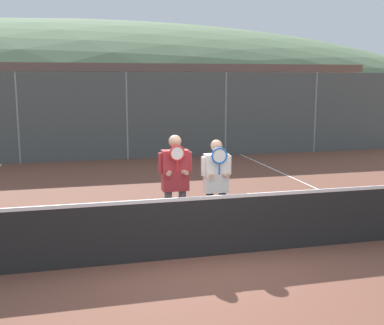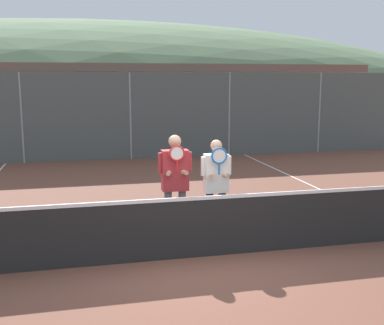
{
  "view_description": "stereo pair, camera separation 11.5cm",
  "coord_description": "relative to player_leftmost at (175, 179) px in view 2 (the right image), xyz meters",
  "views": [
    {
      "loc": [
        -1.83,
        -7.03,
        2.8
      ],
      "look_at": [
        0.18,
        1.07,
        1.34
      ],
      "focal_mm": 45.0,
      "sensor_mm": 36.0,
      "label": 1
    },
    {
      "loc": [
        -1.72,
        -7.06,
        2.8
      ],
      "look_at": [
        0.18,
        1.07,
        1.34
      ],
      "focal_mm": 45.0,
      "sensor_mm": 36.0,
      "label": 2
    }
  ],
  "objects": [
    {
      "name": "hill_distant",
      "position": [
        0.16,
        56.45,
        -1.1
      ],
      "size": [
        100.27,
        55.71,
        19.5
      ],
      "color": "#5B7551",
      "rests_on": "ground_plane"
    },
    {
      "name": "court_line_right_sideline",
      "position": [
        4.35,
        2.09,
        -1.09
      ],
      "size": [
        0.05,
        16.0,
        0.01
      ],
      "primitive_type": "cube",
      "color": "white",
      "rests_on": "ground_plane"
    },
    {
      "name": "player_leftmost",
      "position": [
        0.0,
        0.0,
        0.0
      ],
      "size": [
        0.59,
        0.34,
        1.85
      ],
      "color": "#56565B",
      "rests_on": "ground_plane"
    },
    {
      "name": "fence_back",
      "position": [
        0.16,
        8.83,
        0.41
      ],
      "size": [
        21.64,
        0.06,
        3.02
      ],
      "color": "gray",
      "rests_on": "ground_plane"
    },
    {
      "name": "car_left_of_center",
      "position": [
        -1.22,
        12.13,
        -0.18
      ],
      "size": [
        4.67,
        1.99,
        1.79
      ],
      "color": "navy",
      "rests_on": "ground_plane"
    },
    {
      "name": "ground_plane",
      "position": [
        0.16,
        -0.91,
        -1.1
      ],
      "size": [
        120.0,
        120.0,
        0.0
      ],
      "primitive_type": "plane",
      "color": "brown"
    },
    {
      "name": "clubhouse_building",
      "position": [
        1.13,
        16.62,
        0.66
      ],
      "size": [
        22.92,
        5.5,
        3.48
      ],
      "color": "beige",
      "rests_on": "ground_plane"
    },
    {
      "name": "car_center",
      "position": [
        3.82,
        11.82,
        -0.24
      ],
      "size": [
        4.55,
        1.99,
        1.66
      ],
      "color": "#B2B7BC",
      "rests_on": "ground_plane"
    },
    {
      "name": "player_center_left",
      "position": [
        0.7,
        -0.11,
        -0.07
      ],
      "size": [
        0.54,
        0.34,
        1.76
      ],
      "color": "#232838",
      "rests_on": "ground_plane"
    },
    {
      "name": "tennis_net",
      "position": [
        0.16,
        -0.91,
        -0.59
      ],
      "size": [
        11.28,
        0.09,
        1.09
      ],
      "color": "gray",
      "rests_on": "ground_plane"
    }
  ]
}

